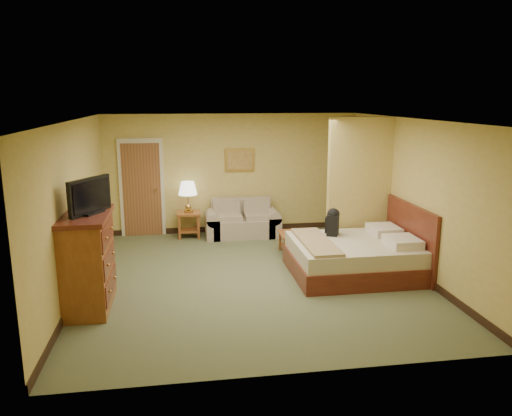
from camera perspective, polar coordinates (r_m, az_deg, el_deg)
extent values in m
plane|color=#52593A|center=(8.41, -0.42, -7.94)|extent=(6.00, 6.00, 0.00)
plane|color=white|center=(7.88, -0.45, 10.05)|extent=(6.00, 6.00, 0.00)
cube|color=tan|center=(10.98, -2.75, 3.94)|extent=(5.50, 0.02, 2.60)
cube|color=tan|center=(8.12, -20.01, 0.10)|extent=(0.02, 6.00, 2.60)
cube|color=tan|center=(8.87, 17.42, 1.29)|extent=(0.02, 6.00, 2.60)
cube|color=tan|center=(9.47, 11.71, 2.29)|extent=(1.20, 0.15, 2.60)
cube|color=beige|center=(10.96, -12.92, 2.29)|extent=(0.94, 0.06, 2.10)
cube|color=brown|center=(10.95, -12.91, 2.02)|extent=(0.80, 0.04, 2.00)
cylinder|color=#B68B42|center=(10.88, -11.35, 2.02)|extent=(0.04, 0.12, 0.04)
cube|color=black|center=(11.22, -2.68, -2.34)|extent=(5.50, 0.02, 0.12)
cube|color=gray|center=(10.76, -1.52, -2.24)|extent=(1.31, 0.70, 0.39)
cube|color=gray|center=(10.96, -1.74, 0.20)|extent=(1.31, 0.17, 0.41)
cube|color=gray|center=(10.69, -5.00, -2.25)|extent=(0.28, 0.70, 0.44)
cube|color=gray|center=(10.85, 1.91, -1.98)|extent=(0.28, 0.70, 0.44)
cube|color=brown|center=(10.72, -7.73, -0.58)|extent=(0.50, 0.50, 0.04)
cube|color=brown|center=(10.81, -7.67, -2.53)|extent=(0.42, 0.42, 0.03)
cube|color=brown|center=(10.59, -8.74, -2.30)|extent=(0.05, 0.05, 0.51)
cube|color=brown|center=(10.60, -6.58, -2.23)|extent=(0.05, 0.05, 0.51)
cube|color=brown|center=(10.98, -8.75, -1.77)|extent=(0.05, 0.05, 0.51)
cube|color=brown|center=(10.98, -6.67, -1.70)|extent=(0.05, 0.05, 0.51)
cylinder|color=#B68B42|center=(10.71, -7.73, -0.36)|extent=(0.20, 0.20, 0.04)
cylinder|color=#B68B42|center=(10.66, -7.77, 0.97)|extent=(0.03, 0.03, 0.33)
cone|color=white|center=(10.61, -7.81, 2.26)|extent=(0.40, 0.40, 0.28)
cube|color=brown|center=(9.56, 4.67, -2.99)|extent=(0.65, 0.65, 0.04)
cube|color=brown|center=(9.63, 4.64, -4.44)|extent=(0.56, 0.56, 0.03)
cube|color=brown|center=(9.30, 3.40, -4.69)|extent=(0.05, 0.05, 0.38)
cube|color=brown|center=(9.93, 5.81, -3.61)|extent=(0.05, 0.05, 0.38)
cube|color=#B78E3F|center=(10.94, -1.87, 5.50)|extent=(0.65, 0.03, 0.51)
cube|color=#99662F|center=(10.92, -1.86, 5.49)|extent=(0.54, 0.02, 0.40)
cube|color=brown|center=(7.46, -18.72, -6.03)|extent=(0.60, 1.20, 1.31)
cube|color=#521C13|center=(7.28, -19.10, -0.90)|extent=(0.68, 1.29, 0.07)
cube|color=black|center=(7.25, -18.35, -0.50)|extent=(0.36, 0.41, 0.03)
cube|color=black|center=(7.20, -18.48, 1.36)|extent=(0.46, 0.74, 0.49)
cube|color=#521C13|center=(8.68, 11.25, -6.40)|extent=(2.15, 1.72, 0.32)
cube|color=beige|center=(8.59, 11.33, -4.57)|extent=(2.08, 1.65, 0.26)
cube|color=#521C13|center=(8.93, 17.18, -3.31)|extent=(0.06, 1.83, 1.18)
cube|color=silver|center=(8.45, 16.41, -3.76)|extent=(0.48, 0.59, 0.15)
cube|color=silver|center=(9.11, 14.42, -2.47)|extent=(0.48, 0.59, 0.15)
cube|color=#937A50|center=(8.34, 6.86, -3.86)|extent=(0.48, 1.61, 0.05)
cube|color=black|center=(8.83, 8.79, -1.90)|extent=(0.28, 0.33, 0.37)
sphere|color=black|center=(8.78, 8.83, -0.73)|extent=(0.22, 0.22, 0.22)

